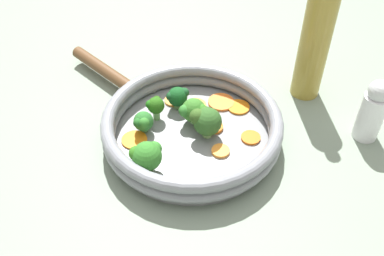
{
  "coord_description": "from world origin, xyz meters",
  "views": [
    {
      "loc": [
        -0.53,
        -0.05,
        0.53
      ],
      "look_at": [
        0.0,
        0.0,
        0.03
      ],
      "focal_mm": 42.0,
      "sensor_mm": 36.0,
      "label": 1
    }
  ],
  "objects_px": {
    "broccoli_floret_1": "(155,106)",
    "carrot_slice_7": "(134,140)",
    "carrot_slice_5": "(251,139)",
    "broccoli_floret_3": "(147,156)",
    "broccoli_floret_5": "(193,111)",
    "carrot_slice_1": "(221,102)",
    "salt_shaker": "(373,110)",
    "carrot_slice_0": "(221,151)",
    "broccoli_floret_0": "(143,122)",
    "carrot_slice_2": "(173,101)",
    "carrot_slice_3": "(195,105)",
    "broccoli_floret_4": "(178,97)",
    "skillet": "(192,137)",
    "carrot_slice_4": "(239,107)",
    "carrot_slice_6": "(214,127)",
    "broccoli_floret_2": "(206,122)",
    "oil_bottle": "(315,43)"
  },
  "relations": [
    {
      "from": "broccoli_floret_4",
      "to": "broccoli_floret_3",
      "type": "bearing_deg",
      "value": 169.51
    },
    {
      "from": "carrot_slice_2",
      "to": "broccoli_floret_1",
      "type": "xyz_separation_m",
      "value": [
        -0.05,
        0.02,
        0.03
      ]
    },
    {
      "from": "broccoli_floret_2",
      "to": "carrot_slice_2",
      "type": "bearing_deg",
      "value": 38.02
    },
    {
      "from": "broccoli_floret_3",
      "to": "oil_bottle",
      "type": "distance_m",
      "value": 0.35
    },
    {
      "from": "carrot_slice_4",
      "to": "carrot_slice_5",
      "type": "bearing_deg",
      "value": -164.44
    },
    {
      "from": "carrot_slice_1",
      "to": "broccoli_floret_5",
      "type": "bearing_deg",
      "value": 140.72
    },
    {
      "from": "broccoli_floret_3",
      "to": "carrot_slice_0",
      "type": "bearing_deg",
      "value": -65.25
    },
    {
      "from": "broccoli_floret_0",
      "to": "carrot_slice_6",
      "type": "bearing_deg",
      "value": -79.38
    },
    {
      "from": "carrot_slice_6",
      "to": "carrot_slice_7",
      "type": "relative_size",
      "value": 0.72
    },
    {
      "from": "carrot_slice_2",
      "to": "broccoli_floret_2",
      "type": "height_order",
      "value": "broccoli_floret_2"
    },
    {
      "from": "carrot_slice_1",
      "to": "salt_shaker",
      "type": "distance_m",
      "value": 0.25
    },
    {
      "from": "carrot_slice_6",
      "to": "carrot_slice_7",
      "type": "distance_m",
      "value": 0.13
    },
    {
      "from": "carrot_slice_1",
      "to": "salt_shaker",
      "type": "xyz_separation_m",
      "value": [
        -0.05,
        -0.24,
        0.04
      ]
    },
    {
      "from": "carrot_slice_3",
      "to": "carrot_slice_0",
      "type": "bearing_deg",
      "value": -154.42
    },
    {
      "from": "broccoli_floret_3",
      "to": "skillet",
      "type": "bearing_deg",
      "value": -34.89
    },
    {
      "from": "carrot_slice_3",
      "to": "broccoli_floret_3",
      "type": "relative_size",
      "value": 0.66
    },
    {
      "from": "broccoli_floret_2",
      "to": "broccoli_floret_4",
      "type": "height_order",
      "value": "broccoli_floret_2"
    },
    {
      "from": "carrot_slice_1",
      "to": "carrot_slice_5",
      "type": "xyz_separation_m",
      "value": [
        -0.09,
        -0.05,
        -0.0
      ]
    },
    {
      "from": "carrot_slice_1",
      "to": "salt_shaker",
      "type": "height_order",
      "value": "salt_shaker"
    },
    {
      "from": "carrot_slice_6",
      "to": "oil_bottle",
      "type": "bearing_deg",
      "value": -51.6
    },
    {
      "from": "carrot_slice_4",
      "to": "carrot_slice_3",
      "type": "bearing_deg",
      "value": 92.45
    },
    {
      "from": "carrot_slice_2",
      "to": "carrot_slice_4",
      "type": "height_order",
      "value": "same"
    },
    {
      "from": "carrot_slice_5",
      "to": "broccoli_floret_1",
      "type": "height_order",
      "value": "broccoli_floret_1"
    },
    {
      "from": "carrot_slice_6",
      "to": "broccoli_floret_0",
      "type": "relative_size",
      "value": 0.77
    },
    {
      "from": "carrot_slice_3",
      "to": "broccoli_floret_1",
      "type": "height_order",
      "value": "broccoli_floret_1"
    },
    {
      "from": "broccoli_floret_0",
      "to": "carrot_slice_0",
      "type": "bearing_deg",
      "value": -104.0
    },
    {
      "from": "carrot_slice_1",
      "to": "oil_bottle",
      "type": "height_order",
      "value": "oil_bottle"
    },
    {
      "from": "carrot_slice_5",
      "to": "salt_shaker",
      "type": "xyz_separation_m",
      "value": [
        0.04,
        -0.19,
        0.04
      ]
    },
    {
      "from": "broccoli_floret_0",
      "to": "carrot_slice_7",
      "type": "bearing_deg",
      "value": 147.7
    },
    {
      "from": "skillet",
      "to": "broccoli_floret_1",
      "type": "height_order",
      "value": "broccoli_floret_1"
    },
    {
      "from": "carrot_slice_6",
      "to": "broccoli_floret_5",
      "type": "bearing_deg",
      "value": 73.14
    },
    {
      "from": "carrot_slice_1",
      "to": "broccoli_floret_0",
      "type": "relative_size",
      "value": 1.18
    },
    {
      "from": "carrot_slice_0",
      "to": "carrot_slice_3",
      "type": "relative_size",
      "value": 0.78
    },
    {
      "from": "carrot_slice_2",
      "to": "carrot_slice_6",
      "type": "distance_m",
      "value": 0.1
    },
    {
      "from": "broccoli_floret_4",
      "to": "broccoli_floret_5",
      "type": "height_order",
      "value": "broccoli_floret_5"
    },
    {
      "from": "broccoli_floret_3",
      "to": "broccoli_floret_5",
      "type": "xyz_separation_m",
      "value": [
        0.11,
        -0.06,
        -0.01
      ]
    },
    {
      "from": "skillet",
      "to": "broccoli_floret_1",
      "type": "bearing_deg",
      "value": 61.98
    },
    {
      "from": "carrot_slice_1",
      "to": "broccoli_floret_3",
      "type": "relative_size",
      "value": 0.82
    },
    {
      "from": "carrot_slice_0",
      "to": "carrot_slice_5",
      "type": "bearing_deg",
      "value": -55.39
    },
    {
      "from": "carrot_slice_0",
      "to": "broccoli_floret_0",
      "type": "xyz_separation_m",
      "value": [
        0.03,
        0.13,
        0.02
      ]
    },
    {
      "from": "carrot_slice_6",
      "to": "broccoli_floret_1",
      "type": "bearing_deg",
      "value": 81.04
    },
    {
      "from": "broccoli_floret_1",
      "to": "oil_bottle",
      "type": "bearing_deg",
      "value": -66.77
    },
    {
      "from": "carrot_slice_0",
      "to": "oil_bottle",
      "type": "xyz_separation_m",
      "value": [
        0.18,
        -0.15,
        0.09
      ]
    },
    {
      "from": "skillet",
      "to": "carrot_slice_5",
      "type": "relative_size",
      "value": 8.46
    },
    {
      "from": "carrot_slice_7",
      "to": "carrot_slice_5",
      "type": "bearing_deg",
      "value": -83.75
    },
    {
      "from": "carrot_slice_0",
      "to": "carrot_slice_4",
      "type": "distance_m",
      "value": 0.11
    },
    {
      "from": "skillet",
      "to": "carrot_slice_6",
      "type": "relative_size",
      "value": 8.93
    },
    {
      "from": "broccoli_floret_2",
      "to": "broccoli_floret_4",
      "type": "bearing_deg",
      "value": 38.73
    },
    {
      "from": "broccoli_floret_1",
      "to": "carrot_slice_7",
      "type": "bearing_deg",
      "value": 154.39
    },
    {
      "from": "oil_bottle",
      "to": "carrot_slice_3",
      "type": "bearing_deg",
      "value": 110.87
    }
  ]
}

